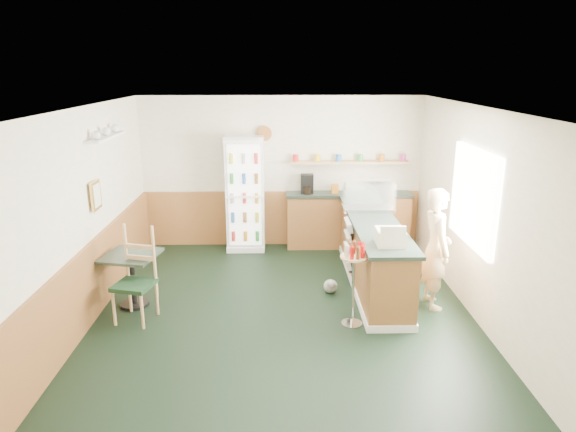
{
  "coord_description": "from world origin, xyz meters",
  "views": [
    {
      "loc": [
        -0.04,
        -6.07,
        3.16
      ],
      "look_at": [
        0.07,
        0.6,
        1.23
      ],
      "focal_mm": 32.0,
      "sensor_mm": 36.0,
      "label": 1
    }
  ],
  "objects_px": {
    "cash_register": "(390,237)",
    "condiment_stand": "(354,271)",
    "cafe_table": "(132,270)",
    "cafe_chair": "(135,271)",
    "drinks_fridge": "(245,194)",
    "display_case": "(369,196)",
    "shopkeeper": "(436,249)"
  },
  "relations": [
    {
      "from": "cash_register",
      "to": "condiment_stand",
      "type": "height_order",
      "value": "cash_register"
    },
    {
      "from": "cafe_table",
      "to": "cafe_chair",
      "type": "relative_size",
      "value": 0.65
    },
    {
      "from": "drinks_fridge",
      "to": "cash_register",
      "type": "relative_size",
      "value": 5.58
    },
    {
      "from": "display_case",
      "to": "shopkeeper",
      "type": "distance_m",
      "value": 1.53
    },
    {
      "from": "drinks_fridge",
      "to": "cafe_chair",
      "type": "bearing_deg",
      "value": -115.51
    },
    {
      "from": "shopkeeper",
      "to": "cafe_chair",
      "type": "relative_size",
      "value": 1.35
    },
    {
      "from": "cafe_table",
      "to": "drinks_fridge",
      "type": "bearing_deg",
      "value": 58.65
    },
    {
      "from": "condiment_stand",
      "to": "cafe_chair",
      "type": "xyz_separation_m",
      "value": [
        -2.78,
        0.27,
        -0.09
      ]
    },
    {
      "from": "condiment_stand",
      "to": "cafe_chair",
      "type": "relative_size",
      "value": 0.88
    },
    {
      "from": "cash_register",
      "to": "condiment_stand",
      "type": "distance_m",
      "value": 0.63
    },
    {
      "from": "cafe_table",
      "to": "cafe_chair",
      "type": "bearing_deg",
      "value": -66.23
    },
    {
      "from": "condiment_stand",
      "to": "cafe_table",
      "type": "xyz_separation_m",
      "value": [
        -2.93,
        0.6,
        -0.21
      ]
    },
    {
      "from": "display_case",
      "to": "cafe_chair",
      "type": "distance_m",
      "value": 3.65
    },
    {
      "from": "display_case",
      "to": "cash_register",
      "type": "bearing_deg",
      "value": -90.0
    },
    {
      "from": "condiment_stand",
      "to": "cafe_table",
      "type": "bearing_deg",
      "value": 168.38
    },
    {
      "from": "drinks_fridge",
      "to": "shopkeeper",
      "type": "height_order",
      "value": "drinks_fridge"
    },
    {
      "from": "display_case",
      "to": "cafe_table",
      "type": "bearing_deg",
      "value": -160.25
    },
    {
      "from": "cash_register",
      "to": "condiment_stand",
      "type": "relative_size",
      "value": 0.34
    },
    {
      "from": "drinks_fridge",
      "to": "condiment_stand",
      "type": "height_order",
      "value": "drinks_fridge"
    },
    {
      "from": "display_case",
      "to": "cash_register",
      "type": "distance_m",
      "value": 1.63
    },
    {
      "from": "drinks_fridge",
      "to": "cash_register",
      "type": "xyz_separation_m",
      "value": [
        1.99,
        -2.71,
        0.1
      ]
    },
    {
      "from": "cash_register",
      "to": "cafe_table",
      "type": "height_order",
      "value": "cash_register"
    },
    {
      "from": "cafe_table",
      "to": "cafe_chair",
      "type": "distance_m",
      "value": 0.38
    },
    {
      "from": "cash_register",
      "to": "cafe_table",
      "type": "bearing_deg",
      "value": 174.26
    },
    {
      "from": "condiment_stand",
      "to": "cafe_chair",
      "type": "distance_m",
      "value": 2.79
    },
    {
      "from": "cash_register",
      "to": "cafe_table",
      "type": "distance_m",
      "value": 3.47
    },
    {
      "from": "drinks_fridge",
      "to": "cafe_chair",
      "type": "height_order",
      "value": "drinks_fridge"
    },
    {
      "from": "condiment_stand",
      "to": "cafe_chair",
      "type": "bearing_deg",
      "value": 174.46
    },
    {
      "from": "cash_register",
      "to": "display_case",
      "type": "bearing_deg",
      "value": 91.1
    },
    {
      "from": "display_case",
      "to": "shopkeeper",
      "type": "height_order",
      "value": "shopkeeper"
    },
    {
      "from": "shopkeeper",
      "to": "cafe_table",
      "type": "height_order",
      "value": "shopkeeper"
    },
    {
      "from": "cash_register",
      "to": "cafe_chair",
      "type": "height_order",
      "value": "cafe_chair"
    }
  ]
}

